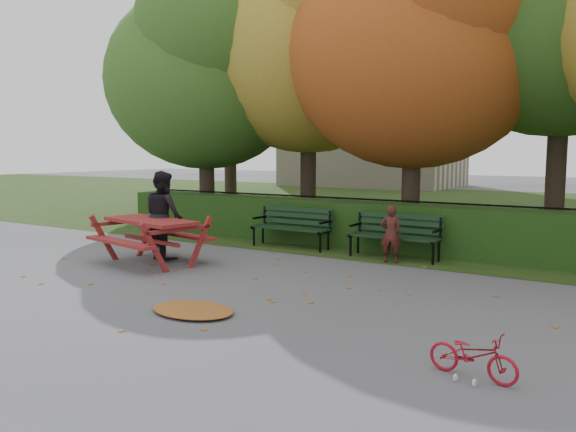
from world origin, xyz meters
The scene contains 17 objects.
ground centered at (0.00, 0.00, 0.00)m, with size 90.00×90.00×0.00m, color slate.
grass_strip centered at (0.00, 14.00, 0.01)m, with size 90.00×90.00×0.00m, color #1B3210.
building_left centered at (-9.00, 26.00, 7.50)m, with size 10.00×7.00×15.00m, color #BEB194.
hedge centered at (0.00, 4.50, 0.50)m, with size 13.00×0.90×1.00m, color black.
iron_fence centered at (0.00, 5.30, 0.54)m, with size 14.00×0.04×1.02m.
tree_a centered at (-5.19, 5.58, 4.52)m, with size 5.88×5.60×7.48m.
tree_b centered at (-2.44, 6.75, 5.40)m, with size 6.72×6.40×8.79m.
tree_c centered at (0.83, 5.96, 4.82)m, with size 6.30×6.00×8.00m.
tree_f centered at (-7.13, 9.24, 5.69)m, with size 6.93×6.60×9.19m.
bench_left centered at (-1.30, 3.70, 0.52)m, with size 1.80×0.57×0.88m.
bench_right centered at (1.10, 3.70, 0.52)m, with size 1.80×0.57×0.88m.
picnic_table centered at (-2.63, 0.75, 0.66)m, with size 2.25×1.94×0.96m.
leaf_pile centered at (0.24, -1.33, 0.04)m, with size 1.19×0.83×0.08m, color brown.
leaf_scatter centered at (0.00, 0.30, 0.01)m, with size 9.00×5.70×0.01m, color brown, non-canonical shape.
child centered at (1.20, 3.20, 0.56)m, with size 0.41×0.27×1.11m, color #441A15.
adult centered at (-2.73, 1.20, 0.87)m, with size 0.85×0.66×1.74m, color black.
bicycle centered at (3.90, -1.58, 0.22)m, with size 0.30×0.85×0.45m, color maroon.
Camera 1 is at (5.10, -6.77, 2.11)m, focal length 35.00 mm.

